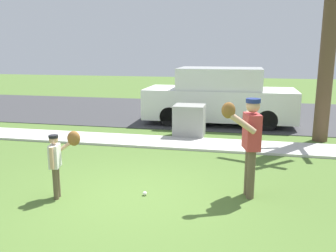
{
  "coord_description": "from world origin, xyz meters",
  "views": [
    {
      "loc": [
        1.81,
        -5.53,
        2.48
      ],
      "look_at": [
        0.37,
        1.24,
        1.0
      ],
      "focal_mm": 38.03,
      "sensor_mm": 36.0,
      "label": 1
    }
  ],
  "objects_px": {
    "utility_cabinet": "(189,121)",
    "parked_van_white": "(219,97)",
    "street_tree_near": "(330,26)",
    "person_child": "(59,156)",
    "baseball": "(145,193)",
    "person_adult": "(249,137)"
  },
  "relations": [
    {
      "from": "person_child",
      "to": "street_tree_near",
      "type": "bearing_deg",
      "value": 31.29
    },
    {
      "from": "baseball",
      "to": "parked_van_white",
      "type": "relative_size",
      "value": 0.01
    },
    {
      "from": "street_tree_near",
      "to": "person_adult",
      "type": "bearing_deg",
      "value": -114.78
    },
    {
      "from": "person_adult",
      "to": "street_tree_near",
      "type": "xyz_separation_m",
      "value": [
        2.02,
        4.37,
        2.02
      ]
    },
    {
      "from": "baseball",
      "to": "street_tree_near",
      "type": "distance_m",
      "value": 6.74
    },
    {
      "from": "person_child",
      "to": "baseball",
      "type": "relative_size",
      "value": 15.37
    },
    {
      "from": "person_child",
      "to": "parked_van_white",
      "type": "distance_m",
      "value": 7.23
    },
    {
      "from": "street_tree_near",
      "to": "utility_cabinet",
      "type": "bearing_deg",
      "value": -175.84
    },
    {
      "from": "person_child",
      "to": "utility_cabinet",
      "type": "relative_size",
      "value": 1.22
    },
    {
      "from": "person_adult",
      "to": "person_child",
      "type": "relative_size",
      "value": 1.5
    },
    {
      "from": "person_child",
      "to": "street_tree_near",
      "type": "relative_size",
      "value": 0.19
    },
    {
      "from": "utility_cabinet",
      "to": "street_tree_near",
      "type": "relative_size",
      "value": 0.16
    },
    {
      "from": "person_child",
      "to": "baseball",
      "type": "distance_m",
      "value": 1.59
    },
    {
      "from": "person_child",
      "to": "street_tree_near",
      "type": "height_order",
      "value": "street_tree_near"
    },
    {
      "from": "person_child",
      "to": "utility_cabinet",
      "type": "bearing_deg",
      "value": 59.44
    },
    {
      "from": "street_tree_near",
      "to": "parked_van_white",
      "type": "distance_m",
      "value": 4.09
    },
    {
      "from": "person_child",
      "to": "parked_van_white",
      "type": "relative_size",
      "value": 0.23
    },
    {
      "from": "utility_cabinet",
      "to": "parked_van_white",
      "type": "relative_size",
      "value": 0.19
    },
    {
      "from": "person_child",
      "to": "baseball",
      "type": "bearing_deg",
      "value": 1.32
    },
    {
      "from": "person_adult",
      "to": "person_child",
      "type": "xyz_separation_m",
      "value": [
        -3.11,
        -0.68,
        -0.33
      ]
    },
    {
      "from": "utility_cabinet",
      "to": "street_tree_near",
      "type": "distance_m",
      "value": 4.49
    },
    {
      "from": "baseball",
      "to": "utility_cabinet",
      "type": "distance_m",
      "value": 4.45
    }
  ]
}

